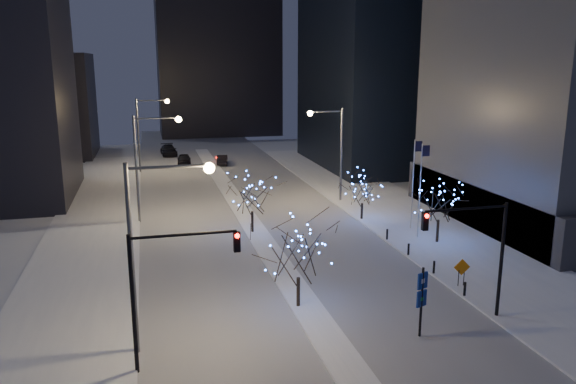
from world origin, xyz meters
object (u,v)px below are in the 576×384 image
object	(u,v)px
holiday_tree_plaza_far	(362,188)
wayfinding_sign	(422,295)
street_lamp_w_near	(152,231)
holiday_tree_median_far	(252,194)
car_far	(169,150)
holiday_tree_median_near	(298,249)
construction_sign	(462,270)
street_lamp_w_far	(146,125)
street_lamp_east	(333,142)
holiday_tree_plaza_near	(439,202)
traffic_signal_west	(166,277)
traffic_signal_east	(479,243)
street_lamp_w_mid	(148,153)
car_mid	(222,160)
car_near	(184,160)

from	to	relation	value
holiday_tree_plaza_far	wayfinding_sign	size ratio (longest dim) A/B	1.25
street_lamp_w_near	holiday_tree_median_far	distance (m)	21.02
street_lamp_w_near	car_far	world-z (taller)	street_lamp_w_near
holiday_tree_plaza_far	car_far	bearing A→B (deg)	110.43
holiday_tree_median_near	construction_sign	xyz separation A→B (m)	(11.34, 0.36, -2.51)
street_lamp_w_far	construction_sign	bearing A→B (deg)	-66.96
street_lamp_east	holiday_tree_plaza_near	size ratio (longest dim) A/B	1.93
traffic_signal_west	traffic_signal_east	bearing A→B (deg)	3.29
street_lamp_w_mid	car_mid	distance (m)	30.90
traffic_signal_east	street_lamp_w_far	bearing A→B (deg)	109.32
street_lamp_w_mid	holiday_tree_plaza_far	size ratio (longest dim) A/B	2.00
street_lamp_w_far	traffic_signal_west	distance (m)	52.04
car_near	car_far	distance (m)	9.74
street_lamp_w_mid	car_near	size ratio (longest dim) A/B	2.11
traffic_signal_west	holiday_tree_plaza_far	distance (m)	29.49
car_far	holiday_tree_median_far	size ratio (longest dim) A/B	1.07
holiday_tree_plaza_near	holiday_tree_plaza_far	bearing A→B (deg)	113.12
street_lamp_w_mid	traffic_signal_west	size ratio (longest dim) A/B	1.43
street_lamp_w_near	street_lamp_east	size ratio (longest dim) A/B	1.00
wayfinding_sign	construction_sign	size ratio (longest dim) A/B	2.13
traffic_signal_west	holiday_tree_plaza_far	size ratio (longest dim) A/B	1.40
car_mid	holiday_tree_median_near	world-z (taller)	holiday_tree_median_near
holiday_tree_median_near	wayfinding_sign	world-z (taller)	holiday_tree_median_near
holiday_tree_median_near	car_near	bearing A→B (deg)	93.73
street_lamp_w_mid	traffic_signal_east	bearing A→B (deg)	-55.49
construction_sign	traffic_signal_east	bearing A→B (deg)	-106.94
traffic_signal_east	holiday_tree_plaza_near	xyz separation A→B (m)	(5.03, 13.41, -1.24)
street_lamp_w_mid	traffic_signal_east	size ratio (longest dim) A/B	1.43
traffic_signal_west	construction_sign	xyz separation A→B (m)	(19.28, 5.51, -3.48)
street_lamp_w_mid	holiday_tree_plaza_far	distance (m)	20.23
street_lamp_w_mid	holiday_tree_median_far	bearing A→B (deg)	-35.11
street_lamp_w_far	traffic_signal_east	distance (m)	54.07
car_mid	holiday_tree_median_far	size ratio (longest dim) A/B	0.81
construction_sign	wayfinding_sign	bearing A→B (deg)	-130.62
car_near	car_mid	distance (m)	5.53
street_lamp_w_far	holiday_tree_median_near	distance (m)	47.68
car_near	construction_sign	bearing A→B (deg)	-70.20
street_lamp_w_near	street_lamp_east	bearing A→B (deg)	55.81
car_far	street_lamp_w_near	bearing A→B (deg)	-96.34
street_lamp_east	holiday_tree_median_far	world-z (taller)	street_lamp_east
street_lamp_east	traffic_signal_east	xyz separation A→B (m)	(-1.14, -29.00, -1.69)
wayfinding_sign	holiday_tree_median_near	bearing A→B (deg)	115.53
traffic_signal_east	construction_sign	size ratio (longest dim) A/B	3.72
holiday_tree_plaza_near	car_far	bearing A→B (deg)	110.87
construction_sign	holiday_tree_median_near	bearing A→B (deg)	-172.29
car_mid	holiday_tree_plaza_far	size ratio (longest dim) A/B	0.86
street_lamp_w_near	holiday_tree_plaza_near	size ratio (longest dim) A/B	1.93
car_far	holiday_tree_plaza_far	size ratio (longest dim) A/B	1.14
street_lamp_w_near	holiday_tree_median_far	xyz separation A→B (m)	(8.58, 18.97, -2.92)
car_mid	car_far	bearing A→B (deg)	-45.54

